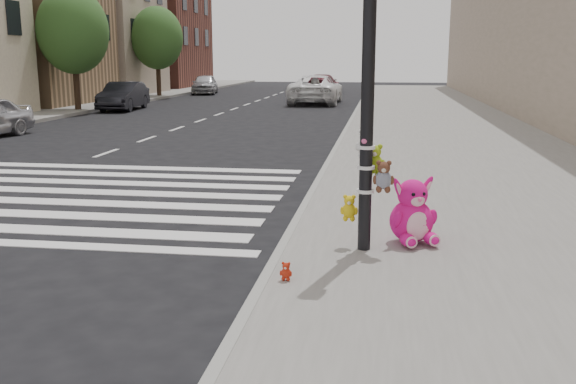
% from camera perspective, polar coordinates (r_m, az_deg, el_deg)
% --- Properties ---
extents(ground, '(120.00, 120.00, 0.00)m').
position_cam_1_polar(ground, '(7.13, -15.45, -9.26)').
color(ground, black).
rests_on(ground, ground).
extents(sidewalk_near, '(7.00, 80.00, 0.14)m').
position_cam_1_polar(sidewalk_near, '(16.39, 16.10, 2.85)').
color(sidewalk_near, slate).
rests_on(sidewalk_near, ground).
extents(sidewalk_far, '(6.00, 80.00, 0.14)m').
position_cam_1_polar(sidewalk_far, '(30.83, -23.65, 6.38)').
color(sidewalk_far, slate).
rests_on(sidewalk_far, ground).
extents(curb_edge, '(0.12, 80.00, 0.15)m').
position_cam_1_polar(curb_edge, '(16.29, 3.98, 3.24)').
color(curb_edge, gray).
rests_on(curb_edge, ground).
extents(crosswalk, '(11.00, 6.00, 0.01)m').
position_cam_1_polar(crosswalk, '(13.65, -24.05, 0.25)').
color(crosswalk, silver).
rests_on(crosswalk, ground).
extents(bld_far_c, '(6.00, 8.00, 8.00)m').
position_cam_1_polar(bld_far_c, '(36.94, -21.87, 13.40)').
color(bld_far_c, '#A77F59').
rests_on(bld_far_c, ground).
extents(bld_far_d, '(6.00, 8.00, 10.00)m').
position_cam_1_polar(bld_far_d, '(45.01, -16.08, 14.64)').
color(bld_far_d, tan).
rests_on(bld_far_d, ground).
extents(bld_far_e, '(6.00, 10.00, 9.00)m').
position_cam_1_polar(bld_far_e, '(55.21, -11.23, 13.77)').
color(bld_far_e, brown).
rests_on(bld_far_e, ground).
extents(signal_pole, '(0.67, 0.50, 4.00)m').
position_cam_1_polar(signal_pole, '(7.91, 7.20, 6.61)').
color(signal_pole, black).
rests_on(signal_pole, sidewalk_near).
extents(tree_far_b, '(3.20, 3.20, 5.44)m').
position_cam_1_polar(tree_far_b, '(31.37, -18.57, 13.39)').
color(tree_far_b, '#382619').
rests_on(tree_far_b, sidewalk_far).
extents(tree_far_c, '(3.20, 3.20, 5.44)m').
position_cam_1_polar(tree_far_c, '(41.50, -11.57, 13.25)').
color(tree_far_c, '#382619').
rests_on(tree_far_c, sidewalk_far).
extents(pink_bunny, '(0.75, 0.80, 0.89)m').
position_cam_1_polar(pink_bunny, '(8.48, 11.02, -2.07)').
color(pink_bunny, '#EB1387').
rests_on(pink_bunny, sidewalk_near).
extents(red_teddy, '(0.15, 0.11, 0.21)m').
position_cam_1_polar(red_teddy, '(7.01, -0.18, -7.05)').
color(red_teddy, red).
rests_on(red_teddy, sidewalk_near).
extents(car_dark_far, '(1.75, 4.19, 1.35)m').
position_cam_1_polar(car_dark_far, '(32.11, -14.42, 8.26)').
color(car_dark_far, black).
rests_on(car_dark_far, ground).
extents(car_white_near, '(2.61, 5.59, 1.55)m').
position_cam_1_polar(car_white_near, '(35.42, 2.50, 9.09)').
color(car_white_near, white).
rests_on(car_white_near, ground).
extents(car_maroon_near, '(2.19, 4.63, 1.31)m').
position_cam_1_polar(car_maroon_near, '(46.42, 3.12, 9.61)').
color(car_maroon_near, maroon).
rests_on(car_maroon_near, ground).
extents(car_silver_deep, '(2.26, 4.18, 1.35)m').
position_cam_1_polar(car_silver_deep, '(45.04, -7.41, 9.49)').
color(car_silver_deep, '#B0B1B5').
rests_on(car_silver_deep, ground).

